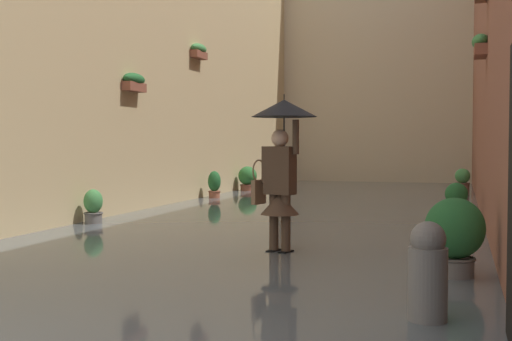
# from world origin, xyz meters

# --- Properties ---
(ground_plane) EXTENTS (60.00, 60.00, 0.00)m
(ground_plane) POSITION_xyz_m (0.00, -10.56, 0.00)
(ground_plane) COLOR slate
(flood_water) EXTENTS (7.60, 27.13, 0.08)m
(flood_water) POSITION_xyz_m (0.00, -10.56, 0.04)
(flood_water) COLOR #515B60
(flood_water) RESTS_ON ground_plane
(building_facade_right) EXTENTS (2.04, 25.13, 8.98)m
(building_facade_right) POSITION_xyz_m (4.30, -10.56, 4.49)
(building_facade_right) COLOR tan
(building_facade_right) RESTS_ON ground_plane
(building_facade_far) EXTENTS (10.40, 1.80, 9.48)m
(building_facade_far) POSITION_xyz_m (0.00, -22.03, 4.74)
(building_facade_far) COLOR beige
(building_facade_far) RESTS_ON ground_plane
(person_wading) EXTENTS (0.85, 0.85, 2.12)m
(person_wading) POSITION_xyz_m (-0.80, -5.34, 1.38)
(person_wading) COLOR black
(person_wading) RESTS_ON ground_plane
(potted_plant_mid_right) EXTENTS (0.33, 0.33, 0.78)m
(potted_plant_mid_right) POSITION_xyz_m (3.05, -12.88, 0.40)
(potted_plant_mid_right) COLOR #9E563D
(potted_plant_mid_right) RESTS_ON ground_plane
(potted_plant_mid_left) EXTENTS (0.41, 0.41, 0.77)m
(potted_plant_mid_left) POSITION_xyz_m (-2.94, -9.62, 0.44)
(potted_plant_mid_left) COLOR brown
(potted_plant_mid_left) RESTS_ON ground_plane
(potted_plant_near_left) EXTENTS (0.40, 0.40, 0.80)m
(potted_plant_near_left) POSITION_xyz_m (-3.07, -15.80, 0.42)
(potted_plant_near_left) COLOR brown
(potted_plant_near_left) RESTS_ON ground_plane
(potted_plant_far_left) EXTENTS (0.62, 0.62, 0.92)m
(potted_plant_far_left) POSITION_xyz_m (-2.96, -4.37, 0.52)
(potted_plant_far_left) COLOR #66605B
(potted_plant_far_left) RESTS_ON ground_plane
(potted_plant_near_right) EXTENTS (0.34, 0.34, 0.68)m
(potted_plant_near_right) POSITION_xyz_m (3.14, -7.22, 0.35)
(potted_plant_near_right) COLOR #66605B
(potted_plant_near_right) RESTS_ON ground_plane
(potted_plant_far_right) EXTENTS (0.55, 0.55, 0.80)m
(potted_plant_far_right) POSITION_xyz_m (3.05, -15.61, 0.44)
(potted_plant_far_right) COLOR brown
(potted_plant_far_right) RESTS_ON ground_plane
(mooring_bollard) EXTENTS (0.31, 0.31, 0.87)m
(mooring_bollard) POSITION_xyz_m (-2.77, -2.53, 0.43)
(mooring_bollard) COLOR slate
(mooring_bollard) RESTS_ON ground_plane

